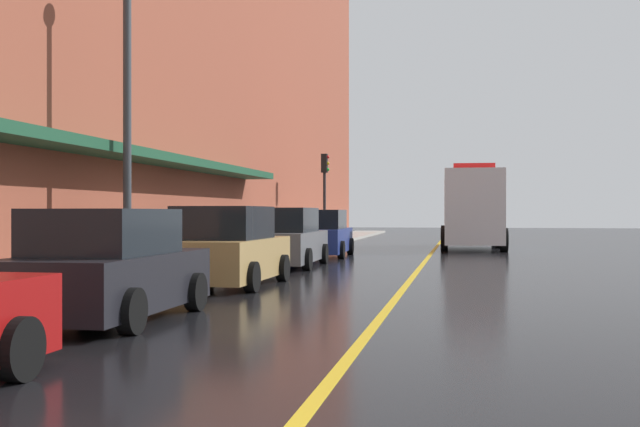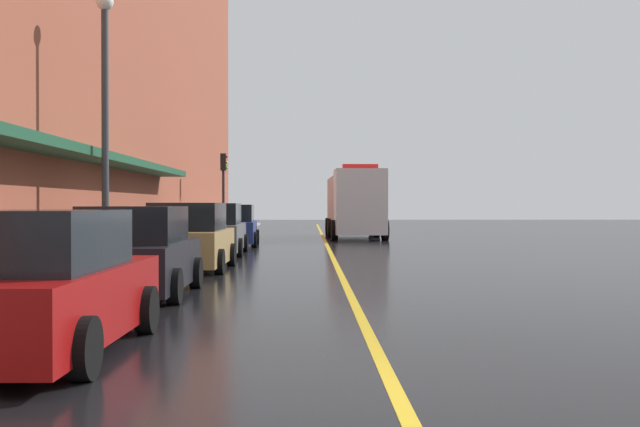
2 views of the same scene
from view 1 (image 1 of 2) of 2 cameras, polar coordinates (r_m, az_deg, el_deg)
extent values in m
plane|color=black|center=(28.38, 7.86, -3.24)|extent=(112.00, 112.00, 0.00)
cube|color=#9E9B93|center=(29.32, -4.35, -2.99)|extent=(2.40, 70.00, 0.15)
cube|color=gold|center=(28.38, 7.86, -3.24)|extent=(0.16, 70.00, 0.01)
cube|color=#19472D|center=(21.00, -12.39, 4.04)|extent=(1.20, 22.40, 0.24)
cylinder|color=black|center=(8.26, -21.12, -9.20)|extent=(0.23, 0.64, 0.64)
cube|color=black|center=(12.42, -15.07, -4.79)|extent=(1.83, 4.19, 0.84)
cube|color=black|center=(12.19, -15.49, -1.29)|extent=(1.64, 2.31, 0.69)
cylinder|color=black|center=(14.01, -16.20, -5.37)|extent=(0.22, 0.64, 0.64)
cylinder|color=black|center=(13.30, -9.08, -5.66)|extent=(0.22, 0.64, 0.64)
cylinder|color=black|center=(11.75, -21.86, -6.43)|extent=(0.22, 0.64, 0.64)
cylinder|color=black|center=(10.90, -13.61, -6.94)|extent=(0.22, 0.64, 0.64)
cube|color=#A5844C|center=(17.69, -6.79, -3.26)|extent=(1.95, 4.30, 0.88)
cube|color=black|center=(17.46, -7.01, -0.66)|extent=(1.73, 2.37, 0.72)
cylinder|color=black|center=(19.27, -8.29, -3.87)|extent=(0.23, 0.64, 0.64)
cylinder|color=black|center=(18.72, -2.74, -3.99)|extent=(0.23, 0.64, 0.64)
cylinder|color=black|center=(16.80, -11.31, -4.46)|extent=(0.23, 0.64, 0.64)
cylinder|color=black|center=(16.17, -5.00, -4.64)|extent=(0.23, 0.64, 0.64)
cube|color=#595B60|center=(23.76, -2.42, -2.40)|extent=(1.86, 4.90, 0.89)
cube|color=black|center=(23.50, -2.54, -0.46)|extent=(1.64, 2.71, 0.72)
cylinder|color=black|center=(25.44, -3.69, -2.91)|extent=(0.23, 0.64, 0.64)
cylinder|color=black|center=(25.10, 0.28, -2.95)|extent=(0.23, 0.64, 0.64)
cylinder|color=black|center=(22.51, -5.42, -3.30)|extent=(0.23, 0.64, 0.64)
cylinder|color=black|center=(22.13, -0.95, -3.36)|extent=(0.23, 0.64, 0.64)
cube|color=navy|center=(29.25, 0.19, -1.95)|extent=(1.92, 4.87, 0.86)
cube|color=black|center=(28.99, 0.12, -0.43)|extent=(1.67, 2.70, 0.70)
cylinder|color=black|center=(30.87, -1.04, -2.38)|extent=(0.24, 0.65, 0.64)
cylinder|color=black|center=(30.63, 2.23, -2.40)|extent=(0.24, 0.65, 0.64)
cylinder|color=black|center=(27.94, -2.05, -2.64)|extent=(0.24, 0.65, 0.64)
cylinder|color=black|center=(27.67, 1.56, -2.67)|extent=(0.24, 0.65, 0.64)
cube|color=silver|center=(33.20, 11.18, 0.48)|extent=(2.49, 2.39, 3.15)
cube|color=silver|center=(37.51, 10.93, 0.24)|extent=(2.57, 5.71, 2.90)
cube|color=red|center=(33.25, 11.18, 3.40)|extent=(1.72, 0.64, 0.24)
cylinder|color=black|center=(33.37, 13.28, -1.89)|extent=(0.33, 1.01, 1.00)
cylinder|color=black|center=(33.28, 9.05, -1.89)|extent=(0.33, 1.01, 1.00)
cylinder|color=black|center=(36.89, 12.87, -1.70)|extent=(0.33, 1.01, 1.00)
cylinder|color=black|center=(36.81, 9.05, -1.70)|extent=(0.33, 1.01, 1.00)
cylinder|color=black|center=(39.17, 12.65, -1.59)|extent=(0.33, 1.01, 1.00)
cylinder|color=black|center=(39.09, 9.05, -1.59)|extent=(0.33, 1.01, 1.00)
cylinder|color=#4C4C51|center=(19.96, -8.98, -2.71)|extent=(0.07, 0.07, 1.05)
cube|color=black|center=(19.94, -8.98, -0.81)|extent=(0.14, 0.18, 0.28)
cylinder|color=#4C4C51|center=(19.29, -9.69, -2.81)|extent=(0.07, 0.07, 1.05)
cube|color=black|center=(19.26, -9.69, -0.84)|extent=(0.14, 0.18, 0.28)
cylinder|color=#33383D|center=(17.64, -13.89, 5.78)|extent=(0.18, 0.18, 6.50)
cylinder|color=#232326|center=(37.44, 0.33, 0.40)|extent=(0.14, 0.14, 3.40)
cube|color=black|center=(37.51, 0.33, 3.68)|extent=(0.28, 0.36, 0.90)
sphere|color=red|center=(37.50, 0.57, 4.14)|extent=(0.16, 0.16, 0.16)
sphere|color=gold|center=(37.48, 0.57, 3.69)|extent=(0.16, 0.16, 0.16)
sphere|color=green|center=(37.47, 0.57, 3.23)|extent=(0.16, 0.16, 0.16)
camera|label=2|loc=(3.85, -136.54, 1.08)|focal=42.42mm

